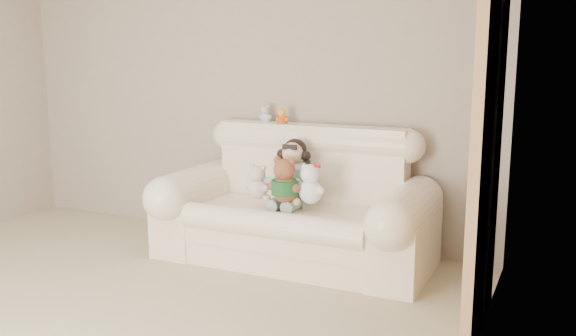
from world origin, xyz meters
The scene contains 10 objects.
wall_back centered at (0.00, 2.50, 1.30)m, with size 4.50×4.50×0.00m, color tan.
wall_right centered at (2.25, 0.00, 1.30)m, with size 5.00×5.00×0.00m, color tan.
sofa centered at (0.75, 2.00, 0.52)m, with size 2.10×0.95×1.03m, color #FFE7CD, non-canonical shape.
door_panel centered at (2.22, 1.40, 1.05)m, with size 0.06×0.90×2.10m, color tan.
seated_child centered at (0.71, 2.08, 0.69)m, with size 0.32×0.39×0.53m, color #31785F, non-canonical shape.
brown_teddy centered at (0.75, 1.84, 0.70)m, with size 0.26×0.20×0.40m, color brown, non-canonical shape.
white_cat centered at (0.93, 1.89, 0.68)m, with size 0.23×0.18×0.36m, color white, non-canonical shape.
cream_teddy centered at (0.51, 1.86, 0.66)m, with size 0.20×0.15×0.31m, color beige, non-canonical shape.
yellow_mini_bear centered at (0.49, 2.33, 1.09)m, with size 0.11×0.08×0.17m, color #FFAE35, non-canonical shape.
grey_mini_plush centered at (0.31, 2.39, 1.10)m, with size 0.12×0.09×0.19m, color silver, non-canonical shape.
Camera 1 is at (2.67, -2.22, 1.60)m, focal length 38.79 mm.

